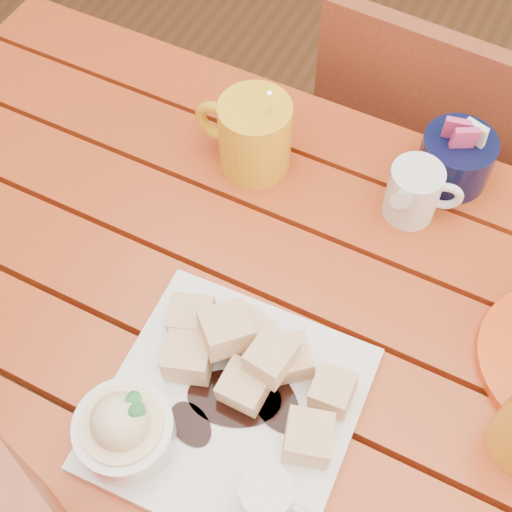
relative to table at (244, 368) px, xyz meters
The scene contains 7 objects.
ground 0.64m from the table, 90.00° to the right, with size 5.00×5.00×0.00m, color #573419.
table is the anchor object (origin of this frame).
dessert_plate 0.18m from the table, 81.56° to the right, with size 0.28×0.28×0.11m.
coffee_mug_left 0.31m from the table, 114.14° to the left, with size 0.14×0.10×0.16m.
cream_pitcher 0.32m from the table, 65.71° to the left, with size 0.10×0.08×0.08m.
sugar_caddy 0.40m from the table, 66.91° to the left, with size 0.10×0.10×0.11m.
chair_far 0.61m from the table, 80.57° to the left, with size 0.42×0.42×0.86m.
Camera 1 is at (0.19, -0.33, 1.52)m, focal length 50.00 mm.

